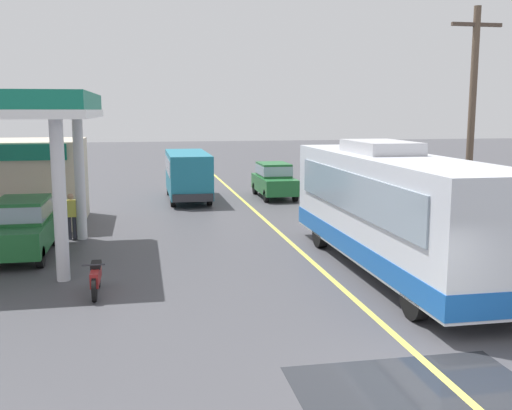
{
  "coord_description": "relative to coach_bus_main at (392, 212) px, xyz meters",
  "views": [
    {
      "loc": [
        -5.01,
        -8.51,
        4.6
      ],
      "look_at": [
        -1.5,
        10.0,
        1.6
      ],
      "focal_mm": 42.13,
      "sensor_mm": 36.0,
      "label": 1
    }
  ],
  "objects": [
    {
      "name": "lane_divider_stripe",
      "position": [
        -1.92,
        7.75,
        -1.72
      ],
      "size": [
        0.16,
        50.0,
        0.01
      ],
      "primitive_type": "cube",
      "color": "#D8CC4C",
      "rests_on": "ground"
    },
    {
      "name": "coach_bus_main",
      "position": [
        0.0,
        0.0,
        0.0
      ],
      "size": [
        2.6,
        11.04,
        3.69
      ],
      "color": "silver",
      "rests_on": "ground"
    },
    {
      "name": "utility_pole_roadside",
      "position": [
        4.13,
        3.13,
        2.46
      ],
      "size": [
        1.8,
        0.24,
        7.99
      ],
      "color": "brown",
      "rests_on": "ground"
    },
    {
      "name": "car_trailing_behind_bus",
      "position": [
        -0.13,
        14.98,
        -0.71
      ],
      "size": [
        1.7,
        4.2,
        1.82
      ],
      "color": "#1E602D",
      "rests_on": "ground"
    },
    {
      "name": "ground",
      "position": [
        -1.92,
        12.75,
        -1.72
      ],
      "size": [
        120.0,
        120.0,
        0.0
      ],
      "primitive_type": "plane",
      "color": "#424247"
    },
    {
      "name": "pedestrian_near_pump",
      "position": [
        -9.48,
        6.18,
        -0.79
      ],
      "size": [
        0.55,
        0.22,
        1.66
      ],
      "color": "#33333F",
      "rests_on": "ground"
    },
    {
      "name": "car_at_pump",
      "position": [
        -10.71,
        3.89,
        -0.71
      ],
      "size": [
        1.7,
        4.2,
        1.82
      ],
      "color": "#1E602D",
      "rests_on": "ground"
    },
    {
      "name": "motorcycle_parked_forecourt",
      "position": [
        -8.16,
        -0.66,
        -1.28
      ],
      "size": [
        0.55,
        1.8,
        0.92
      ],
      "color": "black",
      "rests_on": "ground"
    },
    {
      "name": "minibus_opposing_lane",
      "position": [
        -4.66,
        14.94,
        -0.25
      ],
      "size": [
        2.04,
        6.13,
        2.44
      ],
      "color": "teal",
      "rests_on": "ground"
    }
  ]
}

